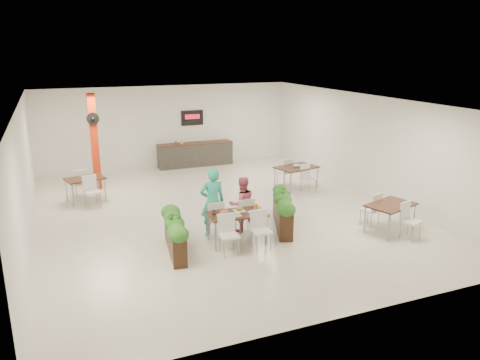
% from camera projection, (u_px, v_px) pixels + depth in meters
% --- Properties ---
extents(ground, '(12.00, 12.00, 0.00)m').
position_uv_depth(ground, '(219.00, 212.00, 13.54)').
color(ground, beige).
rests_on(ground, ground).
extents(room_shell, '(10.10, 12.10, 3.22)m').
position_uv_depth(room_shell, '(218.00, 144.00, 13.00)').
color(room_shell, white).
rests_on(room_shell, ground).
extents(red_column, '(0.40, 0.41, 3.20)m').
position_uv_depth(red_column, '(94.00, 141.00, 15.39)').
color(red_column, '#BA270C').
rests_on(red_column, ground).
extents(service_counter, '(3.00, 0.64, 2.20)m').
position_uv_depth(service_counter, '(195.00, 154.00, 18.81)').
color(service_counter, '#2A2825').
rests_on(service_counter, ground).
extents(main_table, '(1.44, 1.68, 0.92)m').
position_uv_depth(main_table, '(237.00, 218.00, 11.31)').
color(main_table, black).
rests_on(main_table, ground).
extents(diner_man, '(0.66, 0.45, 1.76)m').
position_uv_depth(diner_man, '(212.00, 202.00, 11.68)').
color(diner_man, '#29B197').
rests_on(diner_man, ground).
extents(diner_woman, '(0.73, 0.58, 1.45)m').
position_uv_depth(diner_woman, '(242.00, 204.00, 12.01)').
color(diner_woman, '#D55F78').
rests_on(diner_woman, ground).
extents(planter_left, '(0.60, 1.93, 1.02)m').
position_uv_depth(planter_left, '(175.00, 231.00, 10.78)').
color(planter_left, black).
rests_on(planter_left, ground).
extents(planter_right, '(1.07, 2.03, 1.13)m').
position_uv_depth(planter_right, '(283.00, 209.00, 12.29)').
color(planter_right, black).
rests_on(planter_right, ground).
extents(side_table_a, '(1.27, 1.67, 0.92)m').
position_uv_depth(side_table_a, '(85.00, 182.00, 14.36)').
color(side_table_a, black).
rests_on(side_table_a, ground).
extents(side_table_b, '(1.54, 1.67, 0.92)m').
position_uv_depth(side_table_b, '(296.00, 170.00, 15.73)').
color(side_table_b, black).
rests_on(side_table_b, ground).
extents(side_table_c, '(1.44, 1.67, 0.92)m').
position_uv_depth(side_table_c, '(391.00, 209.00, 11.96)').
color(side_table_c, black).
rests_on(side_table_c, ground).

